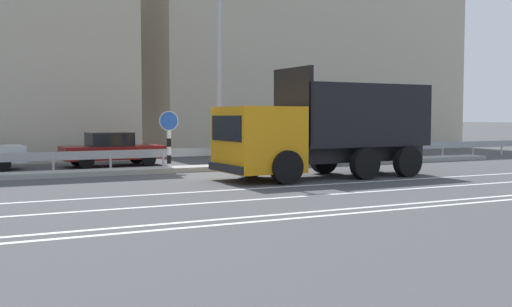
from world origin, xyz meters
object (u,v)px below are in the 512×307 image
at_px(median_road_sign, 169,140).
at_px(street_lamp_1, 221,42).
at_px(parked_car_3, 112,149).
at_px(dump_truck, 303,140).

height_order(median_road_sign, street_lamp_1, street_lamp_1).
xyz_separation_m(street_lamp_1, parked_car_3, (-3.41, 3.60, -4.19)).
bearing_deg(median_road_sign, parked_car_3, 110.26).
bearing_deg(dump_truck, parked_car_3, 28.60).
height_order(dump_truck, street_lamp_1, street_lamp_1).
bearing_deg(dump_truck, median_road_sign, 35.73).
relative_size(dump_truck, parked_car_3, 1.82).
bearing_deg(parked_car_3, median_road_sign, 17.65).
height_order(median_road_sign, parked_car_3, median_road_sign).
bearing_deg(parked_car_3, street_lamp_1, 40.83).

